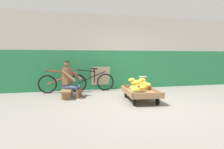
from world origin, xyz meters
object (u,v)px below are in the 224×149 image
object	(u,v)px
vendor_seated	(70,79)
low_bench	(68,91)
weighing_scale	(143,81)
banana_cart	(140,93)
bicycle_near_left	(63,83)
bicycle_far_left	(92,82)
shopping_bag	(147,92)
sign_board	(100,78)
plastic_crate	(143,89)

from	to	relation	value
vendor_seated	low_bench	bearing A→B (deg)	148.83
low_bench	weighing_scale	distance (m)	2.52
banana_cart	bicycle_near_left	size ratio (longest dim) A/B	0.91
bicycle_far_left	low_bench	bearing A→B (deg)	-136.53
shopping_bag	bicycle_far_left	bearing A→B (deg)	141.06
low_bench	shopping_bag	size ratio (longest dim) A/B	4.71
sign_board	bicycle_far_left	bearing A→B (deg)	-145.63
bicycle_far_left	sign_board	bearing A→B (deg)	34.37
banana_cart	weighing_scale	size ratio (longest dim) A/B	5.05
low_bench	plastic_crate	size ratio (longest dim) A/B	3.14
low_bench	shopping_bag	xyz separation A→B (m)	(2.47, -0.46, -0.08)
low_bench	shopping_bag	world-z (taller)	low_bench
bicycle_near_left	bicycle_far_left	xyz separation A→B (m)	(1.03, 0.10, 0.00)
vendor_seated	bicycle_near_left	bearing A→B (deg)	106.52
plastic_crate	bicycle_far_left	world-z (taller)	bicycle_far_left
vendor_seated	sign_board	size ratio (longest dim) A/B	1.29
plastic_crate	weighing_scale	world-z (taller)	weighing_scale
sign_board	shopping_bag	xyz separation A→B (m)	(1.22, -1.54, -0.32)
vendor_seated	shopping_bag	bearing A→B (deg)	-9.75
vendor_seated	shopping_bag	size ratio (longest dim) A/B	4.75
banana_cart	plastic_crate	distance (m)	1.11
bicycle_near_left	sign_board	xyz separation A→B (m)	(1.41, 0.35, 0.09)
weighing_scale	bicycle_far_left	bearing A→B (deg)	151.45
bicycle_far_left	sign_board	xyz separation A→B (m)	(0.37, 0.26, 0.09)
bicycle_near_left	bicycle_far_left	bearing A→B (deg)	5.40
low_bench	bicycle_far_left	xyz separation A→B (m)	(0.88, 0.83, 0.15)
vendor_seated	sign_board	xyz separation A→B (m)	(1.18, 1.13, -0.13)
banana_cart	bicycle_near_left	bearing A→B (deg)	140.62
vendor_seated	weighing_scale	size ratio (longest dim) A/B	3.80
bicycle_far_left	plastic_crate	bearing A→B (deg)	-28.52
vendor_seated	sign_board	bearing A→B (deg)	43.93
vendor_seated	shopping_bag	distance (m)	2.47
vendor_seated	bicycle_far_left	size ratio (longest dim) A/B	0.69
bicycle_far_left	shopping_bag	bearing A→B (deg)	-38.94
low_bench	weighing_scale	bearing A→B (deg)	-1.22
plastic_crate	weighing_scale	distance (m)	0.30
sign_board	shopping_bag	distance (m)	2.00
low_bench	bicycle_near_left	size ratio (longest dim) A/B	0.68
weighing_scale	bicycle_far_left	world-z (taller)	bicycle_far_left
low_bench	vendor_seated	bearing A→B (deg)	-31.17
banana_cart	sign_board	world-z (taller)	sign_board
low_bench	plastic_crate	bearing A→B (deg)	-1.19
bicycle_far_left	shopping_bag	world-z (taller)	bicycle_far_left
bicycle_near_left	sign_board	distance (m)	1.45
plastic_crate	weighing_scale	xyz separation A→B (m)	(0.00, -0.00, 0.30)
banana_cart	shopping_bag	distance (m)	0.76
vendor_seated	plastic_crate	size ratio (longest dim) A/B	3.17
banana_cart	sign_board	size ratio (longest dim) A/B	1.72
bicycle_near_left	weighing_scale	bearing A→B (deg)	-16.49
banana_cart	weighing_scale	world-z (taller)	weighing_scale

